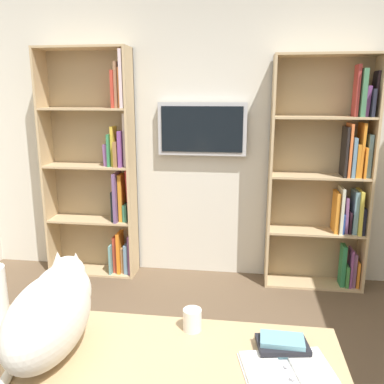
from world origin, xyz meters
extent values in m
cube|color=silver|center=(0.00, -2.23, 1.35)|extent=(4.52, 0.06, 2.70)
cube|color=tan|center=(-1.51, -2.04, 1.05)|extent=(0.02, 0.28, 2.10)
cube|color=tan|center=(-0.65, -2.04, 1.05)|extent=(0.02, 0.28, 2.10)
cube|color=tan|center=(-1.08, -2.17, 1.05)|extent=(0.89, 0.01, 2.10)
cube|color=tan|center=(-1.08, -2.04, 0.01)|extent=(0.84, 0.27, 0.02)
cube|color=tan|center=(-1.08, -2.04, 0.53)|extent=(0.84, 0.27, 0.02)
cube|color=tan|center=(-1.08, -2.04, 1.05)|extent=(0.84, 0.27, 0.02)
cube|color=tan|center=(-1.08, -2.04, 1.57)|extent=(0.84, 0.27, 0.02)
cube|color=tan|center=(-1.08, -2.04, 2.09)|extent=(0.84, 0.27, 0.02)
cube|color=orange|center=(-1.48, -2.02, 0.14)|extent=(0.02, 0.14, 0.25)
cube|color=#815578|center=(-1.44, -2.03, 0.18)|extent=(0.03, 0.15, 0.32)
cube|color=#82437D|center=(-1.41, -2.02, 0.20)|extent=(0.02, 0.17, 0.36)
cube|color=#3B813B|center=(-1.38, -2.03, 0.12)|extent=(0.03, 0.17, 0.20)
cube|color=#2B7B48|center=(-1.34, -2.02, 0.22)|extent=(0.04, 0.13, 0.39)
cube|color=black|center=(-1.47, -2.03, 0.66)|extent=(0.03, 0.20, 0.24)
cube|color=gold|center=(-1.44, -2.03, 0.74)|extent=(0.03, 0.21, 0.40)
cube|color=#69919D|center=(-1.41, -2.05, 0.73)|extent=(0.04, 0.20, 0.39)
cube|color=black|center=(-1.37, -2.04, 0.64)|extent=(0.02, 0.17, 0.20)
cube|color=#825080|center=(-1.33, -2.05, 0.70)|extent=(0.04, 0.17, 0.33)
cube|color=#294390|center=(-1.31, -2.03, 0.63)|extent=(0.02, 0.18, 0.18)
cube|color=beige|center=(-1.28, -2.03, 0.75)|extent=(0.03, 0.21, 0.41)
cube|color=orange|center=(-1.25, -2.05, 0.72)|extent=(0.03, 0.21, 0.37)
cube|color=#709BA4|center=(-1.47, -2.03, 1.24)|extent=(0.03, 0.17, 0.37)
cube|color=orange|center=(-1.44, -2.03, 1.19)|extent=(0.02, 0.23, 0.26)
cube|color=orange|center=(-1.41, -2.03, 1.29)|extent=(0.03, 0.21, 0.47)
cube|color=orange|center=(-1.38, -2.04, 1.20)|extent=(0.03, 0.24, 0.29)
cube|color=#638CA8|center=(-1.34, -2.03, 1.23)|extent=(0.03, 0.20, 0.34)
cube|color=orange|center=(-1.30, -2.03, 1.29)|extent=(0.02, 0.22, 0.46)
cube|color=black|center=(-1.27, -2.03, 1.27)|extent=(0.02, 0.22, 0.43)
cube|color=black|center=(-1.48, -2.04, 1.76)|extent=(0.03, 0.15, 0.38)
cube|color=#202230|center=(-1.45, -2.03, 1.69)|extent=(0.03, 0.22, 0.23)
cube|color=#7D4083|center=(-1.42, -2.04, 1.70)|extent=(0.05, 0.15, 0.26)
cube|color=#427A53|center=(-1.37, -2.02, 1.77)|extent=(0.04, 0.18, 0.39)
cube|color=#B03B37|center=(-1.33, -2.04, 1.79)|extent=(0.03, 0.15, 0.43)
cube|color=tan|center=(0.65, -2.04, 1.09)|extent=(0.02, 0.28, 2.18)
cube|color=tan|center=(1.50, -2.04, 1.09)|extent=(0.02, 0.28, 2.18)
cube|color=tan|center=(1.08, -2.17, 1.09)|extent=(0.87, 0.01, 2.18)
cube|color=tan|center=(1.08, -2.04, 0.01)|extent=(0.82, 0.27, 0.02)
cube|color=tan|center=(1.08, -2.04, 0.55)|extent=(0.82, 0.27, 0.02)
cube|color=tan|center=(1.08, -2.04, 1.09)|extent=(0.82, 0.27, 0.02)
cube|color=tan|center=(1.08, -2.04, 1.63)|extent=(0.82, 0.27, 0.02)
cube|color=tan|center=(1.08, -2.04, 2.17)|extent=(0.82, 0.27, 0.02)
cube|color=#7A497F|center=(0.69, -2.04, 0.22)|extent=(0.02, 0.19, 0.39)
cube|color=#668DAA|center=(0.72, -2.03, 0.17)|extent=(0.04, 0.15, 0.30)
cube|color=#96764E|center=(0.77, -2.05, 0.15)|extent=(0.03, 0.14, 0.26)
cube|color=orange|center=(0.80, -2.03, 0.23)|extent=(0.03, 0.17, 0.42)
cube|color=#B73F2C|center=(0.84, -2.04, 0.20)|extent=(0.04, 0.12, 0.37)
cube|color=#659F9F|center=(0.88, -2.03, 0.17)|extent=(0.02, 0.21, 0.30)
cube|color=#BB302D|center=(0.68, -2.04, 0.81)|extent=(0.04, 0.14, 0.51)
cube|color=#357251|center=(0.72, -2.03, 0.64)|extent=(0.04, 0.14, 0.17)
cube|color=orange|center=(0.76, -2.04, 0.79)|extent=(0.03, 0.16, 0.46)
cube|color=slate|center=(0.80, -2.02, 0.80)|extent=(0.03, 0.22, 0.48)
cube|color=#1D2929|center=(0.83, -2.04, 0.71)|extent=(0.03, 0.18, 0.29)
cube|color=beige|center=(0.69, -2.03, 1.35)|extent=(0.03, 0.13, 0.49)
cube|color=#7D438B|center=(0.73, -2.03, 1.27)|extent=(0.03, 0.21, 0.33)
cube|color=#9B6B3E|center=(0.78, -2.04, 1.22)|extent=(0.04, 0.24, 0.23)
cube|color=gold|center=(0.82, -2.04, 1.29)|extent=(0.03, 0.14, 0.37)
cube|color=#338351|center=(0.85, -2.04, 1.25)|extent=(0.02, 0.19, 0.30)
cube|color=#7F508D|center=(0.89, -2.04, 1.20)|extent=(0.05, 0.13, 0.21)
cube|color=silver|center=(0.69, -2.02, 1.89)|extent=(0.03, 0.23, 0.51)
cube|color=orange|center=(0.72, -2.04, 1.82)|extent=(0.02, 0.17, 0.36)
cube|color=#9C6E4E|center=(0.75, -2.02, 1.84)|extent=(0.03, 0.14, 0.40)
cube|color=#BF392A|center=(0.78, -2.05, 1.81)|extent=(0.03, 0.22, 0.33)
cube|color=#B7B7BC|center=(-0.01, -2.15, 1.45)|extent=(0.83, 0.06, 0.49)
cube|color=black|center=(-0.01, -2.12, 1.45)|extent=(0.76, 0.01, 0.42)
cube|color=tan|center=(0.01, 0.27, 0.75)|extent=(1.67, 0.57, 0.03)
ellipsoid|color=silver|center=(0.30, 0.34, 0.92)|extent=(0.26, 0.53, 0.32)
ellipsoid|color=silver|center=(0.30, 0.22, 0.96)|extent=(0.22, 0.29, 0.24)
sphere|color=silver|center=(0.30, 0.15, 1.03)|extent=(0.14, 0.14, 0.14)
cone|color=silver|center=(0.26, 0.15, 1.08)|extent=(0.06, 0.06, 0.08)
cone|color=silver|center=(0.34, 0.15, 1.08)|extent=(0.06, 0.06, 0.08)
cone|color=beige|center=(0.26, 0.16, 1.07)|extent=(0.04, 0.04, 0.06)
cone|color=beige|center=(0.34, 0.16, 1.07)|extent=(0.04, 0.04, 0.06)
cube|color=white|center=(-0.69, 0.28, 0.76)|extent=(0.20, 0.25, 0.01)
cube|color=white|center=(-0.51, 0.32, 0.76)|extent=(0.20, 0.25, 0.01)
cube|color=white|center=(-0.60, 0.30, 0.76)|extent=(0.08, 0.22, 0.01)
cube|color=white|center=(-0.69, 0.28, 0.77)|extent=(0.18, 0.23, 0.01)
cube|color=white|center=(-0.51, 0.32, 0.77)|extent=(0.18, 0.23, 0.01)
cylinder|color=silver|center=(-0.62, 0.36, 0.78)|extent=(0.02, 0.02, 0.01)
cylinder|color=silver|center=(-0.60, 0.30, 0.78)|extent=(0.02, 0.02, 0.01)
cylinder|color=silver|center=(-0.59, 0.23, 0.78)|extent=(0.02, 0.02, 0.01)
cylinder|color=white|center=(-0.22, 0.08, 0.81)|extent=(0.08, 0.08, 0.10)
cube|color=#6699A8|center=(-0.58, 0.19, 0.77)|extent=(0.16, 0.14, 0.02)
cube|color=black|center=(-0.59, 0.19, 0.79)|extent=(0.22, 0.16, 0.02)
cube|color=#6699A8|center=(-0.59, 0.19, 0.81)|extent=(0.17, 0.11, 0.02)
camera|label=1|loc=(-0.43, 1.63, 1.75)|focal=37.80mm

